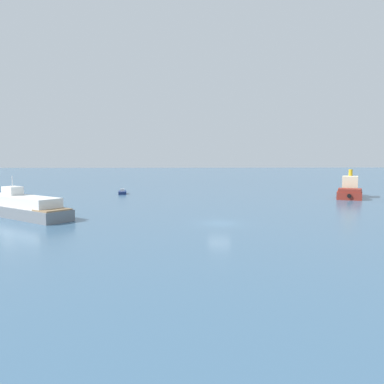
% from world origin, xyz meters
% --- Properties ---
extents(ground_plane, '(400.00, 400.00, 0.00)m').
position_xyz_m(ground_plane, '(0.00, 0.00, 0.00)').
color(ground_plane, '#3D607F').
extents(fishing_skiff, '(2.05, 4.14, 1.04)m').
position_xyz_m(fishing_skiff, '(-15.98, 35.88, 0.30)').
color(fishing_skiff, navy).
rests_on(fishing_skiff, ground).
extents(tugboat, '(8.21, 11.65, 5.12)m').
position_xyz_m(tugboat, '(26.94, 27.65, 1.31)').
color(tugboat, maroon).
rests_on(tugboat, ground).
extents(white_riverboat, '(15.22, 13.45, 5.18)m').
position_xyz_m(white_riverboat, '(-24.62, 5.78, 1.27)').
color(white_riverboat, slate).
rests_on(white_riverboat, ground).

